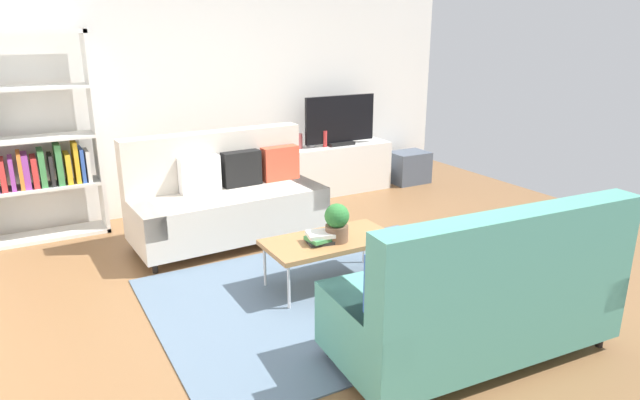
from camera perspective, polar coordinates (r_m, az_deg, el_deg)
ground_plane at (r=4.78m, az=1.43°, el=-8.93°), size 7.68×7.68×0.00m
wall_far at (r=6.88m, az=-10.66°, el=11.51°), size 6.40×0.12×2.90m
area_rug at (r=4.64m, az=1.71°, el=-9.67°), size 2.90×2.20×0.01m
couch_beige at (r=5.72m, az=-9.58°, el=0.19°), size 1.94×0.93×1.10m
couch_green at (r=3.78m, az=15.90°, el=-9.65°), size 1.95×0.96×1.10m
coffee_table at (r=4.66m, az=1.02°, el=-4.32°), size 1.10×0.56×0.42m
tv_console at (r=7.40m, az=1.93°, el=3.30°), size 1.40×0.44×0.64m
tv at (r=7.25m, az=2.07°, el=8.11°), size 1.00×0.20×0.64m
bookshelf at (r=6.27m, az=-26.87°, el=4.85°), size 1.10×0.36×2.10m
storage_trunk at (r=7.95m, az=9.12°, el=3.34°), size 0.52×0.40×0.44m
potted_plant at (r=4.55m, az=1.74°, el=-2.30°), size 0.20×0.20×0.32m
table_book_0 at (r=4.57m, az=0.17°, el=-4.24°), size 0.27×0.22×0.03m
table_book_1 at (r=4.56m, az=0.17°, el=-3.91°), size 0.26×0.21×0.03m
table_book_2 at (r=4.55m, az=0.17°, el=-3.53°), size 0.27×0.23×0.03m
vase_0 at (r=7.08m, az=-2.30°, el=6.07°), size 0.12×0.12×0.19m
vase_1 at (r=7.16m, az=-1.00°, el=5.98°), size 0.11×0.11×0.13m
bottle_0 at (r=7.16m, az=0.51°, el=6.31°), size 0.05×0.05×0.21m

